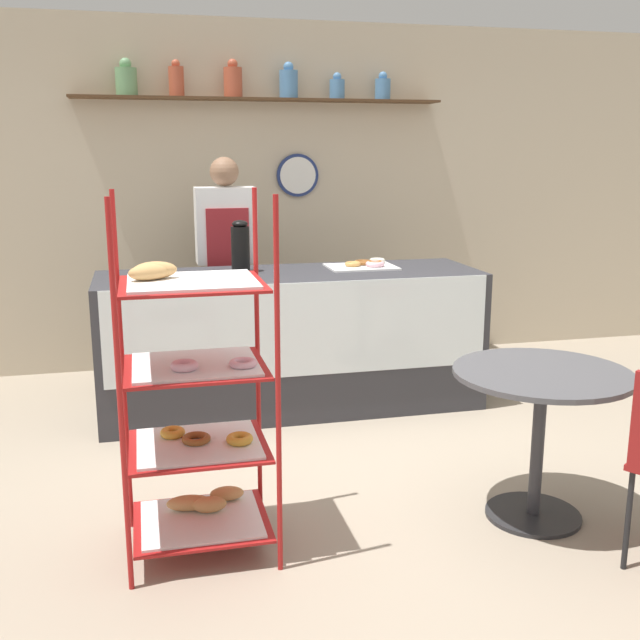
# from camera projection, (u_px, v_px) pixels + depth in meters

# --- Properties ---
(ground_plane) EXTENTS (14.00, 14.00, 0.00)m
(ground_plane) POSITION_uv_depth(u_px,v_px,m) (340.00, 483.00, 3.95)
(ground_plane) COLOR gray
(back_wall) EXTENTS (10.00, 0.30, 2.70)m
(back_wall) POSITION_uv_depth(u_px,v_px,m) (260.00, 195.00, 6.00)
(back_wall) COLOR beige
(back_wall) RESTS_ON ground_plane
(display_counter) EXTENTS (2.53, 0.79, 0.93)m
(display_counter) POSITION_uv_depth(u_px,v_px,m) (291.00, 340.00, 5.05)
(display_counter) COLOR #333338
(display_counter) RESTS_ON ground_plane
(pastry_rack) EXTENTS (0.63, 0.55, 1.56)m
(pastry_rack) POSITION_uv_depth(u_px,v_px,m) (196.00, 405.00, 3.18)
(pastry_rack) COLOR #A51919
(pastry_rack) RESTS_ON ground_plane
(person_worker) EXTENTS (0.43, 0.23, 1.67)m
(person_worker) POSITION_uv_depth(u_px,v_px,m) (227.00, 263.00, 5.43)
(person_worker) COLOR #282833
(person_worker) RESTS_ON ground_plane
(cafe_table) EXTENTS (0.82, 0.82, 0.73)m
(cafe_table) POSITION_uv_depth(u_px,v_px,m) (540.00, 407.00, 3.47)
(cafe_table) COLOR #262628
(cafe_table) RESTS_ON ground_plane
(coffee_carafe) EXTENTS (0.12, 0.12, 0.34)m
(coffee_carafe) POSITION_uv_depth(u_px,v_px,m) (240.00, 247.00, 4.94)
(coffee_carafe) COLOR black
(coffee_carafe) RESTS_ON display_counter
(donut_tray_counter) EXTENTS (0.46, 0.34, 0.05)m
(donut_tray_counter) POSITION_uv_depth(u_px,v_px,m) (366.00, 265.00, 5.16)
(donut_tray_counter) COLOR white
(donut_tray_counter) RESTS_ON display_counter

